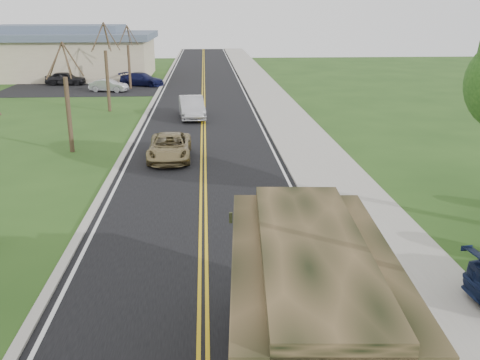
{
  "coord_description": "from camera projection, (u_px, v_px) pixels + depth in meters",
  "views": [
    {
      "loc": [
        0.16,
        -6.23,
        7.25
      ],
      "look_at": [
        1.27,
        10.81,
        1.8
      ],
      "focal_mm": 40.0,
      "sensor_mm": 36.0,
      "label": 1
    }
  ],
  "objects": [
    {
      "name": "road",
      "position": [
        203.0,
        98.0,
        46.14
      ],
      "size": [
        8.0,
        120.0,
        0.01
      ],
      "primitive_type": "cube",
      "color": "black",
      "rests_on": "ground"
    },
    {
      "name": "curb_right",
      "position": [
        251.0,
        97.0,
        46.38
      ],
      "size": [
        0.3,
        120.0,
        0.12
      ],
      "primitive_type": "cube",
      "color": "#9E998E",
      "rests_on": "ground"
    },
    {
      "name": "sidewalk_right",
      "position": [
        271.0,
        96.0,
        46.49
      ],
      "size": [
        3.2,
        120.0,
        0.1
      ],
      "primitive_type": "cube",
      "color": "#9E998E",
      "rests_on": "ground"
    },
    {
      "name": "curb_left",
      "position": [
        155.0,
        98.0,
        45.87
      ],
      "size": [
        0.3,
        120.0,
        0.1
      ],
      "primitive_type": "cube",
      "color": "#9E998E",
      "rests_on": "ground"
    },
    {
      "name": "bare_tree_b",
      "position": [
        68.0,
        106.0,
        27.85
      ],
      "size": [
        1.83,
        2.14,
        5.73
      ],
      "color": "#38281C",
      "rests_on": "ground"
    },
    {
      "name": "bare_tree_c",
      "position": [
        107.0,
        74.0,
        39.16
      ],
      "size": [
        2.04,
        2.39,
        6.42
      ],
      "color": "#38281C",
      "rests_on": "ground"
    },
    {
      "name": "bare_tree_d",
      "position": [
        129.0,
        62.0,
        50.64
      ],
      "size": [
        1.88,
        2.2,
        5.91
      ],
      "color": "#38281C",
      "rests_on": "ground"
    },
    {
      "name": "commercial_building",
      "position": [
        59.0,
        53.0,
        59.52
      ],
      "size": [
        25.5,
        21.5,
        5.65
      ],
      "color": "tan",
      "rests_on": "ground"
    },
    {
      "name": "military_truck",
      "position": [
        305.0,
        306.0,
        9.73
      ],
      "size": [
        3.05,
        7.55,
        3.69
      ],
      "rotation": [
        0.0,
        0.0,
        -0.07
      ],
      "color": "black",
      "rests_on": "ground"
    },
    {
      "name": "suv_champagne",
      "position": [
        170.0,
        147.0,
        27.01
      ],
      "size": [
        2.12,
        4.55,
        1.26
      ],
      "primitive_type": "imported",
      "rotation": [
        0.0,
        0.0,
        0.01
      ],
      "color": "#907E51",
      "rests_on": "ground"
    },
    {
      "name": "sedan_silver",
      "position": [
        192.0,
        107.0,
        37.22
      ],
      "size": [
        2.05,
        4.75,
        1.52
      ],
      "primitive_type": "imported",
      "rotation": [
        0.0,
        0.0,
        0.1
      ],
      "color": "#B5B5BA",
      "rests_on": "ground"
    },
    {
      "name": "lot_car_dark",
      "position": [
        66.0,
        78.0,
        53.68
      ],
      "size": [
        4.01,
        1.79,
        1.34
      ],
      "primitive_type": "imported",
      "rotation": [
        0.0,
        0.0,
        1.52
      ],
      "color": "black",
      "rests_on": "ground"
    },
    {
      "name": "lot_car_silver",
      "position": [
        109.0,
        85.0,
        49.31
      ],
      "size": [
        3.73,
        2.06,
        1.16
      ],
      "primitive_type": "imported",
      "rotation": [
        0.0,
        0.0,
        1.32
      ],
      "color": "#B8B8BD",
      "rests_on": "ground"
    },
    {
      "name": "lot_car_navy",
      "position": [
        142.0,
        79.0,
        53.09
      ],
      "size": [
        4.84,
        3.36,
        1.3
      ],
      "primitive_type": "imported",
      "rotation": [
        0.0,
        0.0,
        1.19
      ],
      "color": "#0F1339",
      "rests_on": "ground"
    }
  ]
}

